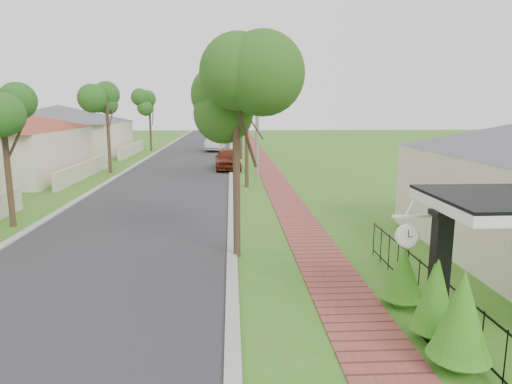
# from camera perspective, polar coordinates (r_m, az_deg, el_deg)

# --- Properties ---
(ground) EXTENTS (160.00, 160.00, 0.00)m
(ground) POSITION_cam_1_polar(r_m,az_deg,el_deg) (9.99, -6.82, -15.51)
(ground) COLOR #39731B
(ground) RESTS_ON ground
(road) EXTENTS (7.00, 120.00, 0.02)m
(road) POSITION_cam_1_polar(r_m,az_deg,el_deg) (29.52, -10.19, 1.86)
(road) COLOR #28282B
(road) RESTS_ON ground
(kerb_right) EXTENTS (0.30, 120.00, 0.10)m
(kerb_right) POSITION_cam_1_polar(r_m,az_deg,el_deg) (29.29, -3.08, 1.94)
(kerb_right) COLOR #9E9E99
(kerb_right) RESTS_ON ground
(kerb_left) EXTENTS (0.30, 120.00, 0.10)m
(kerb_left) POSITION_cam_1_polar(r_m,az_deg,el_deg) (30.19, -17.08, 1.75)
(kerb_left) COLOR #9E9E99
(kerb_left) RESTS_ON ground
(sidewalk) EXTENTS (1.50, 120.00, 0.03)m
(sidewalk) POSITION_cam_1_polar(r_m,az_deg,el_deg) (29.40, 1.99, 1.99)
(sidewalk) COLOR brown
(sidewalk) RESTS_ON ground
(porch_post) EXTENTS (0.48, 0.48, 2.52)m
(porch_post) POSITION_cam_1_polar(r_m,az_deg,el_deg) (9.44, 21.84, -10.43)
(porch_post) COLOR black
(porch_post) RESTS_ON ground
(picket_fence) EXTENTS (0.03, 8.02, 1.00)m
(picket_fence) POSITION_cam_1_polar(r_m,az_deg,el_deg) (10.63, 21.08, -11.39)
(picket_fence) COLOR black
(picket_fence) RESTS_ON ground
(street_trees) EXTENTS (10.70, 37.65, 5.89)m
(street_trees) POSITION_cam_1_polar(r_m,az_deg,el_deg) (35.98, -8.89, 10.68)
(street_trees) COLOR #382619
(street_trees) RESTS_ON ground
(hedge_row) EXTENTS (0.92, 3.43, 1.85)m
(hedge_row) POSITION_cam_1_polar(r_m,az_deg,el_deg) (9.43, 21.41, -12.53)
(hedge_row) COLOR #256714
(hedge_row) RESTS_ON ground
(far_house_grey) EXTENTS (15.56, 15.56, 4.60)m
(far_house_grey) POSITION_cam_1_polar(r_m,az_deg,el_deg) (45.76, -23.26, 7.16)
(far_house_grey) COLOR beige
(far_house_grey) RESTS_ON ground
(parked_car_red) EXTENTS (1.96, 4.47, 1.50)m
(parked_car_red) POSITION_cam_1_polar(r_m,az_deg,el_deg) (32.60, -3.54, 4.14)
(parked_car_red) COLOR #631F0E
(parked_car_red) RESTS_ON ground
(parked_car_white) EXTENTS (2.10, 4.79, 1.53)m
(parked_car_white) POSITION_cam_1_polar(r_m,az_deg,el_deg) (46.86, -5.15, 6.09)
(parked_car_white) COLOR silver
(parked_car_white) RESTS_ON ground
(near_tree) EXTENTS (2.25, 2.25, 5.77)m
(near_tree) POSITION_cam_1_polar(r_m,az_deg,el_deg) (13.05, -2.53, 11.51)
(near_tree) COLOR #382619
(near_tree) RESTS_ON ground
(utility_pole) EXTENTS (1.20, 0.24, 7.00)m
(utility_pole) POSITION_cam_1_polar(r_m,az_deg,el_deg) (29.02, 0.15, 8.93)
(utility_pole) COLOR gray
(utility_pole) RESTS_ON ground
(station_clock) EXTENTS (0.77, 0.13, 0.65)m
(station_clock) POSITION_cam_1_polar(r_m,az_deg,el_deg) (9.34, 18.40, -5.06)
(station_clock) COLOR white
(station_clock) RESTS_ON ground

